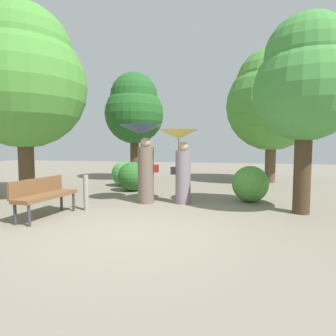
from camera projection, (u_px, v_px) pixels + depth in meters
ground_plane at (130, 231)px, 5.11m from camera, size 40.00×40.00×0.00m
person_left at (143, 151)px, 7.50m from camera, size 1.11×1.11×2.06m
person_right at (181, 155)px, 7.44m from camera, size 1.00×1.00×1.93m
park_bench at (43, 193)px, 6.06m from camera, size 0.62×1.54×0.83m
tree_near_left at (23, 76)px, 7.97m from camera, size 3.49×3.49×5.45m
tree_near_right at (272, 98)px, 11.48m from camera, size 3.64×3.64×5.43m
tree_mid_left at (134, 109)px, 12.35m from camera, size 2.54×2.54×4.65m
tree_mid_right at (306, 80)px, 6.19m from camera, size 2.23×2.23×4.36m
bush_path_left at (250, 184)px, 7.70m from camera, size 0.98×0.98×0.98m
bush_path_right at (124, 174)px, 10.69m from camera, size 0.92×0.92×0.92m
bush_behind_bench at (132, 176)px, 9.53m from camera, size 0.97×0.97×0.97m
path_marker_post at (86, 193)px, 6.70m from camera, size 0.12×0.12×0.84m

